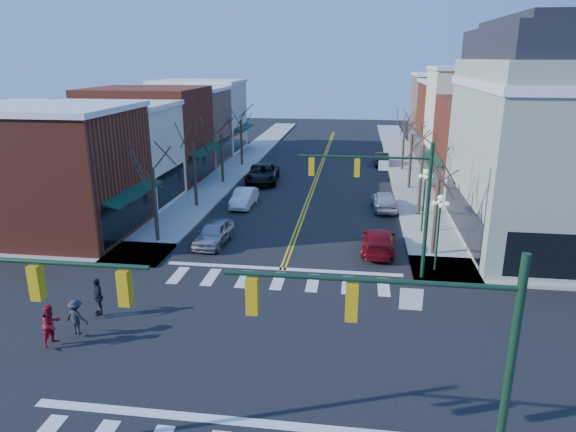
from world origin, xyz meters
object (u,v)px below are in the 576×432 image
at_px(car_right_near, 379,240).
at_px(car_right_mid, 384,200).
at_px(pedestrian_red_b, 51,325).
at_px(victorian_corner, 574,136).
at_px(car_left_near, 214,233).
at_px(pedestrian_dark_b, 76,317).
at_px(car_left_mid, 244,198).
at_px(car_right_far, 381,159).
at_px(lamppost_corner, 439,220).
at_px(pedestrian_dark_a, 98,296).
at_px(lamppost_midblock, 425,190).
at_px(car_left_far, 263,174).

distance_m(car_right_near, car_right_mid, 8.97).
height_order(car_right_mid, pedestrian_red_b, pedestrian_red_b).
bearing_deg(victorian_corner, car_left_near, -171.04).
relative_size(pedestrian_red_b, pedestrian_dark_b, 1.12).
relative_size(victorian_corner, pedestrian_red_b, 8.31).
relative_size(victorian_corner, car_left_mid, 3.44).
height_order(car_left_mid, car_right_mid, car_right_mid).
bearing_deg(victorian_corner, car_right_far, 113.60).
relative_size(victorian_corner, car_right_near, 3.00).
height_order(victorian_corner, lamppost_corner, victorian_corner).
relative_size(lamppost_corner, pedestrian_red_b, 2.53).
bearing_deg(car_left_near, pedestrian_dark_b, -98.12).
bearing_deg(car_right_far, pedestrian_dark_a, 68.95).
distance_m(lamppost_midblock, pedestrian_red_b, 23.00).
distance_m(victorian_corner, car_right_near, 13.12).
xyz_separation_m(car_left_near, pedestrian_dark_b, (-2.55, -11.57, 0.21)).
xyz_separation_m(lamppost_corner, pedestrian_dark_b, (-15.55, -8.93, -2.04)).
bearing_deg(car_left_near, lamppost_midblock, 20.84).
distance_m(lamppost_midblock, car_right_far, 22.80).
xyz_separation_m(car_left_mid, pedestrian_red_b, (-3.11, -21.02, 0.32)).
distance_m(victorian_corner, lamppost_corner, 10.89).
height_order(lamppost_midblock, car_right_mid, lamppost_midblock).
height_order(lamppost_corner, car_right_mid, lamppost_corner).
relative_size(car_left_near, car_right_far, 1.02).
xyz_separation_m(car_right_mid, pedestrian_red_b, (-13.88, -21.48, 0.27)).
height_order(victorian_corner, pedestrian_red_b, victorian_corner).
bearing_deg(car_right_far, car_left_far, 41.15).
xyz_separation_m(lamppost_midblock, car_right_near, (-2.93, -3.75, -2.27)).
relative_size(car_right_near, car_right_mid, 1.10).
bearing_deg(pedestrian_red_b, lamppost_midblock, -27.42).
bearing_deg(lamppost_corner, car_right_mid, 100.77).
height_order(victorian_corner, pedestrian_dark_b, victorian_corner).
bearing_deg(car_right_far, lamppost_midblock, 94.18).
height_order(pedestrian_red_b, pedestrian_dark_b, pedestrian_red_b).
distance_m(car_left_mid, pedestrian_red_b, 21.26).
height_order(car_left_near, car_right_mid, car_right_mid).
bearing_deg(lamppost_corner, victorian_corner, 35.86).
distance_m(victorian_corner, pedestrian_dark_b, 28.71).
relative_size(car_right_near, pedestrian_dark_b, 3.09).
xyz_separation_m(car_left_near, car_right_near, (10.07, 0.11, -0.02)).
height_order(car_right_far, pedestrian_dark_a, pedestrian_dark_a).
bearing_deg(car_right_far, car_left_mid, 57.58).
bearing_deg(car_right_near, pedestrian_red_b, 46.34).
height_order(car_left_near, car_left_far, car_left_far).
height_order(lamppost_corner, lamppost_midblock, same).
height_order(lamppost_midblock, pedestrian_dark_a, lamppost_midblock).
relative_size(car_left_near, car_left_mid, 1.00).
distance_m(lamppost_corner, car_left_far, 23.29).
bearing_deg(car_left_near, pedestrian_red_b, -99.72).
distance_m(victorian_corner, car_right_mid, 13.35).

